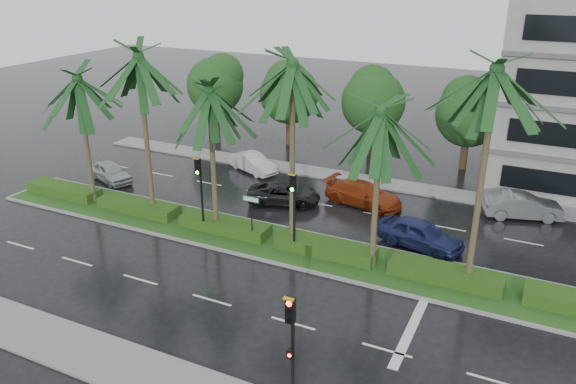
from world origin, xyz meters
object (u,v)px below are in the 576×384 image
at_px(car_grey, 523,206).
at_px(car_white, 253,163).
at_px(car_red, 363,194).
at_px(signal_median_left, 200,184).
at_px(car_blue, 421,234).
at_px(signal_near, 291,348).
at_px(car_darkgrey, 284,194).
at_px(street_sign, 251,208).
at_px(car_silver, 110,172).

bearing_deg(car_grey, car_white, 72.62).
bearing_deg(car_red, signal_median_left, 149.98).
bearing_deg(car_blue, signal_near, -170.78).
bearing_deg(signal_median_left, car_red, 49.62).
bearing_deg(car_blue, car_red, 61.84).
bearing_deg(signal_near, car_red, 101.00).
relative_size(signal_median_left, car_darkgrey, 0.97).
height_order(signal_median_left, car_blue, signal_median_left).
height_order(signal_near, car_grey, signal_near).
height_order(signal_near, street_sign, signal_near).
height_order(signal_median_left, street_sign, signal_median_left).
height_order(signal_median_left, car_white, signal_median_left).
xyz_separation_m(signal_near, car_silver, (-20.27, 13.83, -1.84)).
distance_m(street_sign, car_red, 8.52).
bearing_deg(signal_median_left, car_silver, 158.02).
relative_size(signal_median_left, car_blue, 0.97).
relative_size(signal_near, car_darkgrey, 0.97).
bearing_deg(car_grey, signal_near, 146.72).
bearing_deg(car_white, car_silver, 149.12).
distance_m(signal_median_left, car_white, 10.55).
xyz_separation_m(signal_median_left, car_white, (-2.39, 10.01, -2.34)).
distance_m(car_white, car_grey, 18.00).
bearing_deg(car_white, street_sign, -128.81).
height_order(car_white, car_grey, car_grey).
height_order(street_sign, car_white, street_sign).
bearing_deg(signal_near, street_sign, 125.34).
xyz_separation_m(car_white, car_red, (9.00, -2.24, 0.05)).
distance_m(car_darkgrey, car_blue, 9.25).
relative_size(signal_near, signal_median_left, 1.00).
bearing_deg(car_red, car_grey, -65.62).
bearing_deg(street_sign, car_grey, 37.96).
relative_size(car_darkgrey, car_red, 0.92).
distance_m(car_white, car_red, 9.27).
relative_size(signal_near, car_red, 0.89).
height_order(car_silver, car_darkgrey, car_silver).
distance_m(signal_median_left, car_grey, 18.68).
bearing_deg(car_red, car_white, 86.37).
bearing_deg(car_silver, car_red, -56.29).
bearing_deg(signal_median_left, car_darkgrey, 70.17).
height_order(signal_median_left, car_grey, signal_median_left).
xyz_separation_m(car_blue, car_grey, (4.50, 6.31, -0.03)).
xyz_separation_m(car_darkgrey, car_grey, (13.50, 4.18, 0.11)).
distance_m(signal_near, car_silver, 24.61).
xyz_separation_m(signal_median_left, car_blue, (11.11, 3.70, -2.23)).
bearing_deg(car_red, street_sign, 164.93).
height_order(signal_near, signal_median_left, signal_median_left).
distance_m(signal_near, car_white, 23.35).
xyz_separation_m(signal_median_left, car_red, (6.61, 7.77, -2.29)).
height_order(car_silver, car_red, car_red).
xyz_separation_m(car_darkgrey, car_red, (4.50, 1.93, 0.09)).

